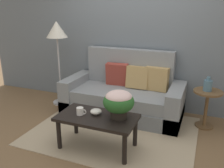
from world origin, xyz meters
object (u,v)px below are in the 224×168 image
Objects in this scene: couch at (124,95)px; floor_lamp at (57,36)px; side_table at (207,102)px; snack_bowl at (96,111)px; coffee_mug at (80,111)px; coffee_table at (97,121)px; potted_plant at (119,102)px; table_vase at (208,85)px.

couch is 1.29× the size of floor_lamp.
snack_bowl is (-1.32, -1.09, 0.09)m from side_table.
floor_lamp is at bearing 139.30° from snack_bowl.
couch is 1.31m from side_table.
snack_bowl is at bearing -140.50° from side_table.
snack_bowl is (0.18, 0.09, -0.01)m from coffee_mug.
potted_plant is (0.27, 0.07, 0.28)m from coffee_table.
floor_lamp is at bearing -179.80° from side_table.
coffee_table is at bearing -88.63° from couch.
floor_lamp is 1.76m from coffee_mug.
coffee_mug is 1.90m from table_vase.
coffee_mug is at bearing -169.55° from coffee_table.
potted_plant reaches higher than table_vase.
couch is at bearing 91.37° from coffee_table.
snack_bowl is 0.69× the size of table_vase.
floor_lamp reaches higher than potted_plant.
table_vase is at bearing -164.98° from side_table.
couch is at bearing 179.39° from table_vase.
coffee_table is 0.25m from coffee_mug.
floor_lamp is 10.30× the size of snack_bowl.
table_vase is (1.26, 1.13, 0.29)m from coffee_table.
coffee_table is 1.71m from side_table.
side_table is 1.91m from coffee_mug.
couch reaches higher than snack_bowl.
floor_lamp is 7.08× the size of table_vase.
potted_plant is at bearing -133.19° from table_vase.
potted_plant is 1.46m from table_vase.
floor_lamp is at bearing 145.76° from potted_plant.
couch is 1.95× the size of coffee_table.
side_table is at bearing 41.50° from coffee_table.
table_vase is (-0.02, -0.00, 0.27)m from side_table.
side_table is 0.38× the size of floor_lamp.
table_vase reaches higher than coffee_mug.
side_table is at bearing -0.39° from couch.
snack_bowl is (-0.30, -0.02, -0.18)m from potted_plant.
side_table is 4.31× the size of coffee_mug.
floor_lamp is at bearing -179.18° from couch.
couch reaches higher than table_vase.
couch is 1.58m from floor_lamp.
table_vase is (1.30, 1.08, 0.18)m from snack_bowl.
snack_bowl is at bearing 128.38° from coffee_table.
floor_lamp reaches higher than couch.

